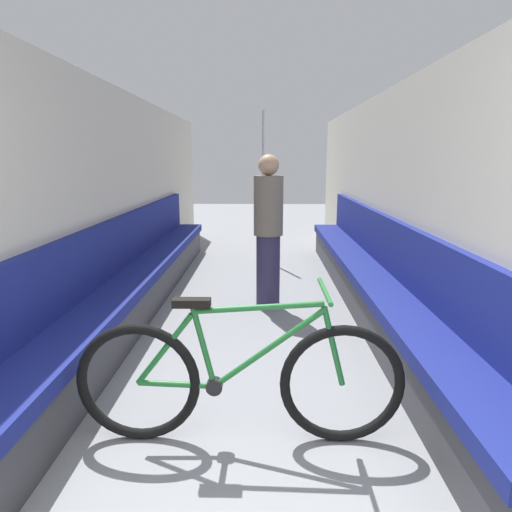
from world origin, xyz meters
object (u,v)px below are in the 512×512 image
object	(u,v)px
bench_seat_row_right	(372,282)
grab_pole_near	(263,189)
passenger_standing	(268,231)
bicycle	(239,380)
bench_seat_row_left	(137,281)

from	to	relation	value
bench_seat_row_right	grab_pole_near	distance (m)	2.80
passenger_standing	bench_seat_row_right	bearing A→B (deg)	-85.66
bench_seat_row_right	grab_pole_near	xyz separation A→B (m)	(-1.12, 2.45, 0.77)
grab_pole_near	bicycle	bearing A→B (deg)	-91.41
bench_seat_row_right	passenger_standing	distance (m)	1.18
passenger_standing	bicycle	bearing A→B (deg)	-172.81
bench_seat_row_left	grab_pole_near	size ratio (longest dim) A/B	2.79
bench_seat_row_left	grab_pole_near	world-z (taller)	grab_pole_near
bicycle	passenger_standing	bearing A→B (deg)	67.78
bench_seat_row_right	passenger_standing	world-z (taller)	passenger_standing
bicycle	grab_pole_near	xyz separation A→B (m)	(0.11, 4.67, 0.73)
bench_seat_row_left	bicycle	world-z (taller)	bench_seat_row_left
bench_seat_row_left	grab_pole_near	distance (m)	2.88
passenger_standing	grab_pole_near	bearing A→B (deg)	13.00
bench_seat_row_right	grab_pole_near	bearing A→B (deg)	114.54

